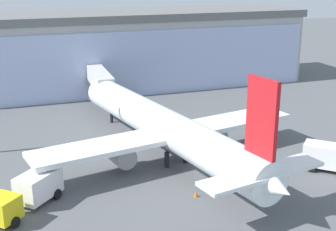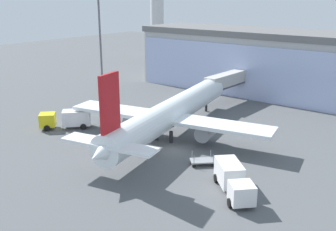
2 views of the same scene
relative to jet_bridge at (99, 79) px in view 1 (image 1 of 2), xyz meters
The scene contains 8 objects.
ground 26.09m from the jet_bridge, 76.03° to the right, with size 240.00×240.00×0.00m, color #545659.
terminal_building 13.07m from the jet_bridge, 61.19° to the left, with size 61.65×15.05×12.44m.
jet_bridge is the anchor object (origin of this frame).
airplane 21.44m from the jet_bridge, 82.42° to the right, with size 29.27×36.11×11.48m.
catering_truck 30.08m from the jet_bridge, 112.69° to the right, with size 6.67×6.77×2.65m.
baggage_cart 29.08m from the jet_bridge, 66.30° to the right, with size 3.13×3.09×1.50m.
safety_cone_nose 30.68m from the jet_bridge, 85.44° to the right, with size 0.36×0.36×0.55m, color orange.
safety_cone_wingtip 22.80m from the jet_bridge, 114.65° to the right, with size 0.36×0.36×0.55m, color orange.
Camera 1 is at (-18.37, -39.47, 19.21)m, focal length 50.00 mm.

